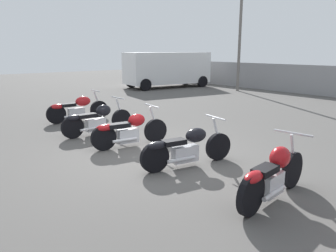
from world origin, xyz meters
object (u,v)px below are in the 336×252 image
(light_pole_left, at_px, (241,6))
(motorcycle_slot_0, at_px, (77,109))
(motorcycle_slot_2, at_px, (129,130))
(motorcycle_slot_3, at_px, (186,147))
(motorcycle_slot_1, at_px, (97,120))
(parked_van, at_px, (167,68))
(motorcycle_slot_4, at_px, (273,175))

(light_pole_left, distance_m, motorcycle_slot_0, 11.82)
(motorcycle_slot_2, relative_size, motorcycle_slot_3, 0.95)
(light_pole_left, height_order, motorcycle_slot_2, light_pole_left)
(motorcycle_slot_1, relative_size, motorcycle_slot_3, 1.02)
(parked_van, bearing_deg, motorcycle_slot_2, -34.25)
(light_pole_left, xyz_separation_m, parked_van, (-3.97, -2.10, -3.48))
(motorcycle_slot_0, height_order, parked_van, parked_van)
(motorcycle_slot_3, distance_m, parked_van, 14.67)
(motorcycle_slot_1, distance_m, motorcycle_slot_4, 5.51)
(parked_van, bearing_deg, motorcycle_slot_1, -39.50)
(light_pole_left, relative_size, motorcycle_slot_1, 3.74)
(motorcycle_slot_0, distance_m, motorcycle_slot_2, 3.57)
(motorcycle_slot_0, bearing_deg, motorcycle_slot_3, 2.90)
(motorcycle_slot_1, xyz_separation_m, motorcycle_slot_3, (3.50, 0.23, -0.02))
(motorcycle_slot_1, distance_m, parked_van, 12.21)
(motorcycle_slot_3, relative_size, parked_van, 0.38)
(parked_van, bearing_deg, motorcycle_slot_4, -24.49)
(motorcycle_slot_2, bearing_deg, motorcycle_slot_3, 12.22)
(motorcycle_slot_0, relative_size, motorcycle_slot_4, 1.05)
(motorcycle_slot_2, bearing_deg, motorcycle_slot_4, 10.05)
(light_pole_left, distance_m, parked_van, 5.68)
(light_pole_left, distance_m, motorcycle_slot_3, 14.01)
(motorcycle_slot_1, bearing_deg, motorcycle_slot_4, 0.35)
(motorcycle_slot_1, height_order, motorcycle_slot_3, motorcycle_slot_1)
(motorcycle_slot_4, relative_size, parked_van, 0.36)
(motorcycle_slot_1, distance_m, motorcycle_slot_2, 1.59)
(motorcycle_slot_0, xyz_separation_m, motorcycle_slot_1, (1.97, -0.27, -0.01))
(light_pole_left, height_order, motorcycle_slot_1, light_pole_left)
(motorcycle_slot_1, bearing_deg, motorcycle_slot_3, 1.49)
(motorcycle_slot_4, bearing_deg, parked_van, 139.64)
(light_pole_left, height_order, motorcycle_slot_4, light_pole_left)
(motorcycle_slot_1, height_order, parked_van, parked_van)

